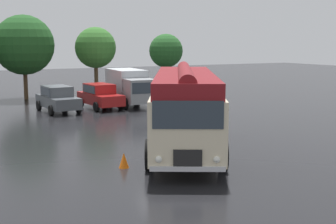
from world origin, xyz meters
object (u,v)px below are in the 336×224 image
object	(u,v)px
vintage_bus	(185,105)
car_mid_left	(100,96)
car_near_left	(58,99)
traffic_cone	(124,160)
box_van	(129,86)

from	to	relation	value
vintage_bus	car_mid_left	distance (m)	13.42
car_near_left	car_mid_left	size ratio (longest dim) A/B	1.00
vintage_bus	traffic_cone	size ratio (longest dim) A/B	18.19
car_mid_left	box_van	bearing A→B (deg)	15.71
car_mid_left	traffic_cone	size ratio (longest dim) A/B	7.85
car_near_left	car_mid_left	xyz separation A→B (m)	(2.94, 0.22, 0.00)
car_mid_left	traffic_cone	world-z (taller)	car_mid_left
vintage_bus	car_near_left	distance (m)	13.29
car_mid_left	box_van	distance (m)	2.61
car_near_left	traffic_cone	bearing A→B (deg)	-95.80
box_van	traffic_cone	distance (m)	16.95
car_near_left	traffic_cone	size ratio (longest dim) A/B	7.82
vintage_bus	traffic_cone	xyz separation A→B (m)	(-3.35, -1.42, -1.62)
car_near_left	box_van	world-z (taller)	box_van
car_mid_left	box_van	xyz separation A→B (m)	(2.46, 0.69, 0.52)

